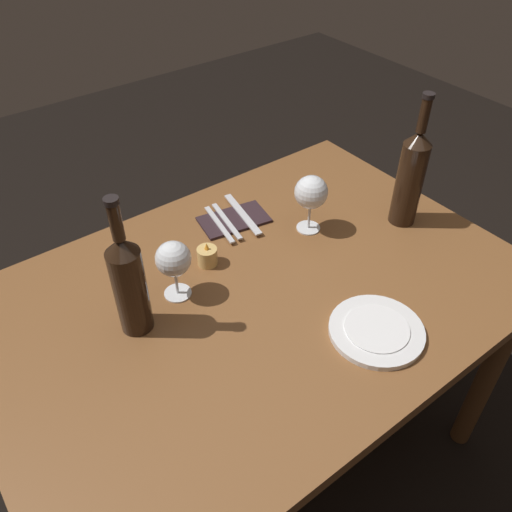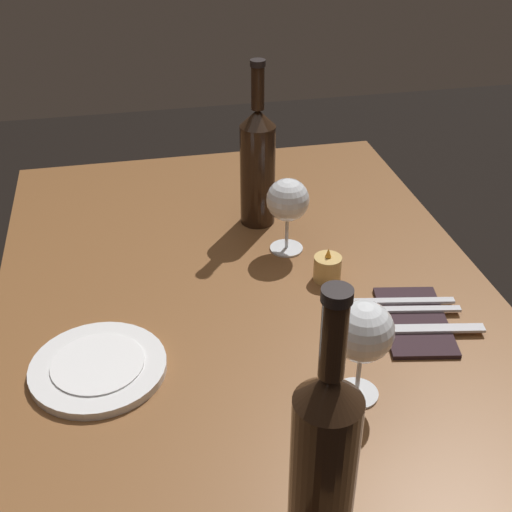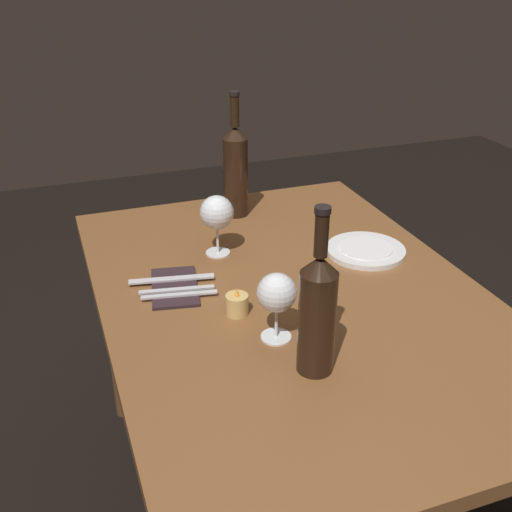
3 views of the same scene
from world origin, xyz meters
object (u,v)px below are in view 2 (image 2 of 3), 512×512
Objects in this scene: wine_bottle at (258,164)px; votive_candle at (327,269)px; wine_glass_right at (363,333)px; wine_bottle_second at (324,465)px; folded_napkin at (414,321)px; fork_inner at (409,309)px; wine_glass_left at (288,201)px; table_knife at (422,329)px; fork_outer at (404,301)px; dinner_plate at (98,367)px.

wine_bottle is 0.28m from votive_candle.
wine_glass_right is 0.44× the size of wine_bottle_second.
votive_candle is 0.32× the size of folded_napkin.
fork_inner is at bearing 145.12° from wine_bottle_second.
wine_glass_left is 0.42m from wine_glass_right.
table_knife is (0.03, 0.00, 0.01)m from folded_napkin.
fork_inner is at bearing 180.00° from folded_napkin.
fork_outer is at bearing 34.72° from wine_glass_left.
wine_bottle_second is 0.53m from fork_outer.
wine_glass_left is 0.72× the size of dinner_plate.
wine_glass_right is 0.80× the size of folded_napkin.
dinner_plate is (-0.13, -0.38, -0.11)m from wine_glass_right.
votive_candle is (0.24, 0.08, -0.11)m from wine_bottle.
table_knife is at bearing 126.73° from wine_glass_right.
wine_bottle_second reaches higher than votive_candle.
fork_inner and table_knife have the same top height.
wine_glass_left is 0.44× the size of wine_bottle.
dinner_plate reaches higher than folded_napkin.
wine_bottle_second reaches higher than fork_inner.
wine_bottle reaches higher than votive_candle.
folded_napkin is at bearing 25.38° from wine_bottle.
votive_candle reaches higher than dinner_plate.
fork_outer is at bearing 28.45° from wine_bottle.
wine_glass_left is 0.73× the size of table_knife.
fork_outer is at bearing 141.74° from wine_glass_right.
fork_outer is (-0.43, 0.28, -0.14)m from wine_bottle_second.
folded_napkin is 0.03m from fork_inner.
wine_bottle_second is 1.76× the size of dinner_plate.
wine_bottle_second is 5.61× the size of votive_candle.
wine_bottle is at bearing -154.62° from folded_napkin.
wine_glass_left is 0.29m from fork_outer.
wine_bottle_second is at bearing -10.81° from wine_glass_left.
dinner_plate is 1.19× the size of fork_inner.
wine_glass_right reaches higher than fork_outer.
dinner_plate is 0.53m from folded_napkin.
votive_candle reaches higher than fork_inner.
table_knife is at bearing 29.81° from votive_candle.
wine_glass_right reaches higher than table_knife.
folded_napkin is (0.28, 0.16, -0.10)m from wine_glass_left.
wine_glass_left is 0.74× the size of folded_napkin.
wine_glass_right is 0.27m from fork_outer.
wine_glass_left is 0.93× the size of wine_glass_right.
dinner_plate is at bearing -52.25° from wine_glass_left.
wine_glass_left is at bearing -152.88° from table_knife.
fork_inner is (0.13, 0.11, -0.01)m from votive_candle.
wine_bottle_second is at bearing -38.89° from table_knife.
votive_candle is 0.15m from fork_outer.
fork_inner is (-0.17, 0.15, -0.11)m from wine_glass_right.
wine_bottle_second is at bearing 34.12° from dinner_plate.
wine_bottle_second is 0.51m from fork_inner.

